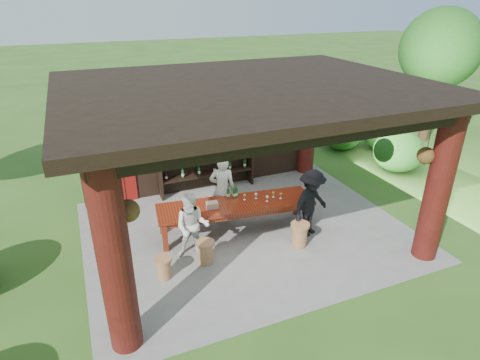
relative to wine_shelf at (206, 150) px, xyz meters
name	(u,v)px	position (x,y,z in m)	size (l,w,h in m)	color
ground	(246,230)	(0.16, -2.45, -1.21)	(90.00, 90.00, 0.00)	#2D5119
pavilion	(239,140)	(0.15, -2.02, 0.92)	(7.50, 6.00, 3.60)	slate
wine_shelf	(206,150)	(0.00, 0.00, 0.00)	(2.74, 0.42, 2.41)	black
tasting_table	(236,207)	(-0.08, -2.39, -0.57)	(3.72, 1.39, 0.75)	#531A0B
stool_near_left	(206,251)	(-1.13, -3.29, -0.94)	(0.38, 0.38, 0.51)	brown
stool_near_right	(300,234)	(1.00, -3.50, -0.91)	(0.43, 0.43, 0.56)	brown
stool_far_left	(164,267)	(-2.05, -3.45, -0.96)	(0.35, 0.35, 0.46)	brown
host	(222,189)	(-0.19, -1.79, -0.35)	(0.62, 0.41, 1.71)	beige
guest_woman	(192,226)	(-1.31, -2.99, -0.46)	(0.73, 0.57, 1.49)	silver
guest_man	(311,203)	(1.46, -3.16, -0.40)	(1.05, 0.60, 1.62)	black
table_bottles	(233,192)	(-0.04, -2.10, -0.30)	(0.28, 0.12, 0.31)	#194C1E
table_glasses	(264,196)	(0.61, -2.46, -0.38)	(0.89, 0.34, 0.15)	silver
napkin_basket	(212,205)	(-0.66, -2.39, -0.39)	(0.26, 0.18, 0.14)	#BF6672
shrubs	(318,182)	(2.54, -1.82, -0.65)	(14.82, 8.59, 1.36)	#194C14
trees	(337,66)	(3.58, -0.69, 2.16)	(20.66, 9.74, 4.80)	#3F2819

